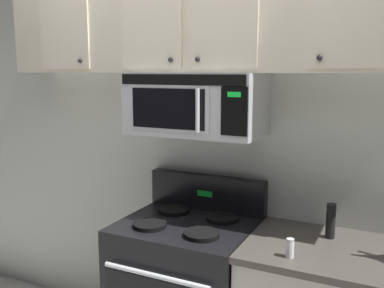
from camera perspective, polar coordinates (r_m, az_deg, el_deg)
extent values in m
cube|color=silver|center=(2.70, 2.80, 0.97)|extent=(5.20, 0.10, 2.70)
cylinder|color=#B7BABF|center=(2.27, -4.95, -17.08)|extent=(0.61, 0.03, 0.03)
cube|color=black|center=(2.70, 2.02, -6.43)|extent=(0.76, 0.07, 0.22)
cube|color=#19D83F|center=(2.67, 1.70, -6.63)|extent=(0.10, 0.00, 0.04)
cylinder|color=black|center=(2.44, -5.64, -10.65)|extent=(0.19, 0.19, 0.02)
cylinder|color=black|center=(2.30, 1.31, -11.93)|extent=(0.19, 0.19, 0.02)
cylinder|color=black|center=(2.67, -2.45, -8.81)|extent=(0.19, 0.19, 0.02)
cylinder|color=black|center=(2.54, 3.99, -9.81)|extent=(0.19, 0.19, 0.02)
cube|color=#B7BABF|center=(2.45, 0.57, 5.38)|extent=(0.76, 0.39, 0.35)
cube|color=black|center=(2.27, -1.62, 8.56)|extent=(0.73, 0.01, 0.06)
cube|color=#B7BABF|center=(2.31, -3.24, 4.73)|extent=(0.49, 0.01, 0.25)
cube|color=black|center=(2.31, -3.26, 4.73)|extent=(0.44, 0.01, 0.22)
cube|color=black|center=(2.15, 5.63, 4.32)|extent=(0.14, 0.01, 0.25)
cube|color=#19D83F|center=(2.14, 5.62, 6.58)|extent=(0.07, 0.00, 0.03)
cylinder|color=#B7BABF|center=(2.21, 0.74, 4.50)|extent=(0.02, 0.02, 0.23)
cube|color=beige|center=(2.49, 0.90, 15.82)|extent=(2.50, 0.33, 0.55)
cube|color=beige|center=(2.81, -16.76, 14.73)|extent=(0.38, 0.01, 0.51)
sphere|color=black|center=(2.70, -14.68, 10.67)|extent=(0.03, 0.03, 0.03)
cube|color=beige|center=(2.44, -5.54, 15.91)|extent=(0.38, 0.01, 0.51)
sphere|color=black|center=(2.35, -2.89, 11.16)|extent=(0.03, 0.03, 0.03)
cube|color=beige|center=(2.25, 4.01, 16.45)|extent=(0.38, 0.01, 0.51)
sphere|color=black|center=(2.27, 0.72, 11.22)|extent=(0.03, 0.03, 0.03)
cube|color=beige|center=(2.10, 20.61, 16.37)|extent=(0.38, 0.01, 0.51)
sphere|color=black|center=(2.08, 16.61, 10.95)|extent=(0.03, 0.03, 0.03)
cube|color=#423D38|center=(2.28, 19.17, -13.51)|extent=(0.93, 0.65, 0.03)
cylinder|color=white|center=(2.10, 12.91, -13.55)|extent=(0.04, 0.04, 0.08)
cylinder|color=#B7BABF|center=(2.09, 12.96, -12.40)|extent=(0.04, 0.04, 0.02)
cylinder|color=black|center=(2.37, 17.98, -9.73)|extent=(0.05, 0.05, 0.18)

